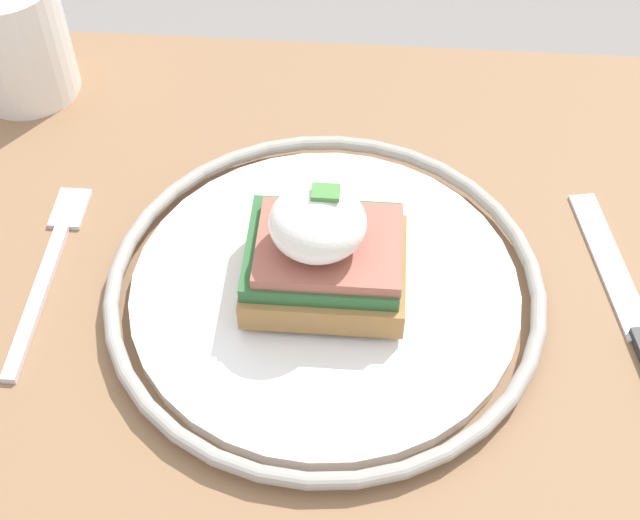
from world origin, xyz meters
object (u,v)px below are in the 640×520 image
at_px(plate, 320,288).
at_px(cup, 10,37).
at_px(sandwich, 318,250).
at_px(knife, 635,332).
at_px(fork, 44,266).

bearing_deg(plate, cup, 142.39).
bearing_deg(sandwich, cup, 142.12).
bearing_deg(knife, plate, 175.40).
distance_m(plate, knife, 0.20).
height_order(plate, knife, plate).
height_order(sandwich, knife, sandwich).
relative_size(plate, cup, 2.97).
bearing_deg(fork, plate, -2.86).
bearing_deg(fork, sandwich, -3.18).
distance_m(knife, cup, 0.49).
relative_size(sandwich, fork, 0.62).
distance_m(plate, sandwich, 0.04).
xyz_separation_m(plate, cup, (-0.25, 0.19, 0.04)).
height_order(plate, cup, cup).
bearing_deg(cup, knife, -24.96).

